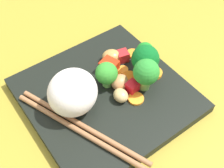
% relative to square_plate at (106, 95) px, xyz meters
% --- Properties ---
extents(ground_plane, '(1.10, 1.10, 0.02)m').
position_rel_square_plate_xyz_m(ground_plane, '(0.00, 0.00, -0.02)').
color(ground_plane, olive).
extents(square_plate, '(0.27, 0.27, 0.02)m').
position_rel_square_plate_xyz_m(square_plate, '(0.00, 0.00, 0.00)').
color(square_plate, black).
rests_on(square_plate, ground_plane).
extents(rice_mound, '(0.11, 0.10, 0.08)m').
position_rel_square_plate_xyz_m(rice_mound, '(-0.06, 0.01, 0.05)').
color(rice_mound, white).
rests_on(rice_mound, square_plate).
extents(broccoli_floret_0, '(0.05, 0.05, 0.07)m').
position_rel_square_plate_xyz_m(broccoli_floret_0, '(0.06, -0.03, 0.05)').
color(broccoli_floret_0, '#70A947').
rests_on(broccoli_floret_0, square_plate).
extents(broccoli_floret_1, '(0.05, 0.05, 0.07)m').
position_rel_square_plate_xyz_m(broccoli_floret_1, '(0.08, -0.01, 0.05)').
color(broccoli_floret_1, '#64A646').
rests_on(broccoli_floret_1, square_plate).
extents(broccoli_floret_2, '(0.03, 0.03, 0.05)m').
position_rel_square_plate_xyz_m(broccoli_floret_2, '(0.10, 0.01, 0.04)').
color(broccoli_floret_2, '#72BF5F').
rests_on(broccoli_floret_2, square_plate).
extents(broccoli_floret_3, '(0.04, 0.04, 0.05)m').
position_rel_square_plate_xyz_m(broccoli_floret_3, '(0.01, 0.01, 0.04)').
color(broccoli_floret_3, '#73C152').
rests_on(broccoli_floret_3, square_plate).
extents(carrot_slice_0, '(0.04, 0.04, 0.01)m').
position_rel_square_plate_xyz_m(carrot_slice_0, '(0.05, 0.00, 0.01)').
color(carrot_slice_0, orange).
rests_on(carrot_slice_0, square_plate).
extents(carrot_slice_1, '(0.04, 0.04, 0.00)m').
position_rel_square_plate_xyz_m(carrot_slice_1, '(0.03, 0.02, 0.01)').
color(carrot_slice_1, orange).
rests_on(carrot_slice_1, square_plate).
extents(carrot_slice_2, '(0.04, 0.04, 0.00)m').
position_rel_square_plate_xyz_m(carrot_slice_2, '(0.03, -0.04, 0.01)').
color(carrot_slice_2, orange).
rests_on(carrot_slice_2, square_plate).
extents(carrot_slice_3, '(0.04, 0.04, 0.01)m').
position_rel_square_plate_xyz_m(carrot_slice_3, '(0.10, -0.02, 0.01)').
color(carrot_slice_3, orange).
rests_on(carrot_slice_3, square_plate).
extents(carrot_slice_4, '(0.03, 0.03, 0.00)m').
position_rel_square_plate_xyz_m(carrot_slice_4, '(0.10, 0.05, 0.01)').
color(carrot_slice_4, orange).
rests_on(carrot_slice_4, square_plate).
extents(carrot_slice_5, '(0.02, 0.02, 0.00)m').
position_rel_square_plate_xyz_m(carrot_slice_5, '(0.06, 0.02, 0.01)').
color(carrot_slice_5, orange).
rests_on(carrot_slice_5, square_plate).
extents(pepper_chunk_0, '(0.02, 0.02, 0.02)m').
position_rel_square_plate_xyz_m(pepper_chunk_0, '(0.04, -0.03, 0.02)').
color(pepper_chunk_0, red).
rests_on(pepper_chunk_0, square_plate).
extents(pepper_chunk_1, '(0.04, 0.04, 0.02)m').
position_rel_square_plate_xyz_m(pepper_chunk_1, '(0.03, 0.04, 0.02)').
color(pepper_chunk_1, red).
rests_on(pepper_chunk_1, square_plate).
extents(pepper_chunk_2, '(0.03, 0.03, 0.02)m').
position_rel_square_plate_xyz_m(pepper_chunk_2, '(0.07, 0.05, 0.02)').
color(pepper_chunk_2, red).
rests_on(pepper_chunk_2, square_plate).
extents(chicken_piece_0, '(0.04, 0.04, 0.03)m').
position_rel_square_plate_xyz_m(chicken_piece_0, '(0.03, -0.01, 0.02)').
color(chicken_piece_0, tan).
rests_on(chicken_piece_0, square_plate).
extents(chicken_piece_1, '(0.05, 0.05, 0.02)m').
position_rel_square_plate_xyz_m(chicken_piece_1, '(0.05, 0.06, 0.02)').
color(chicken_piece_1, '#BC8A46').
rests_on(chicken_piece_1, square_plate).
extents(chicken_piece_2, '(0.03, 0.03, 0.02)m').
position_rel_square_plate_xyz_m(chicken_piece_2, '(0.01, -0.03, 0.02)').
color(chicken_piece_2, tan).
rests_on(chicken_piece_2, square_plate).
extents(chopstick_pair, '(0.11, 0.24, 0.01)m').
position_rel_square_plate_xyz_m(chopstick_pair, '(-0.08, -0.04, 0.01)').
color(chopstick_pair, '#9D6842').
rests_on(chopstick_pair, square_plate).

